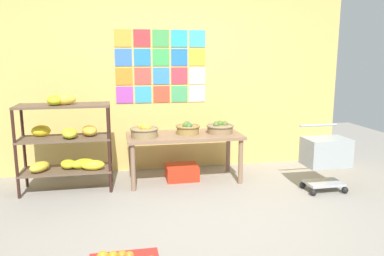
{
  "coord_description": "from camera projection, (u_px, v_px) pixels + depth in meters",
  "views": [
    {
      "loc": [
        -0.75,
        -3.43,
        1.62
      ],
      "look_at": [
        0.1,
        0.87,
        0.78
      ],
      "focal_mm": 35.12,
      "sensor_mm": 36.0,
      "label": 1
    }
  ],
  "objects": [
    {
      "name": "ground",
      "position": [
        199.0,
        221.0,
        3.75
      ],
      "size": [
        9.73,
        9.73,
        0.0
      ],
      "primitive_type": "plane",
      "color": "gray"
    },
    {
      "name": "back_wall_with_art",
      "position": [
        171.0,
        77.0,
        5.32
      ],
      "size": [
        5.1,
        0.07,
        2.66
      ],
      "color": "#DBB45B",
      "rests_on": "ground"
    },
    {
      "name": "banana_shelf_unit",
      "position": [
        66.0,
        140.0,
        4.52
      ],
      "size": [
        1.08,
        0.44,
        1.19
      ],
      "color": "#321A15",
      "rests_on": "ground"
    },
    {
      "name": "display_table",
      "position": [
        184.0,
        140.0,
        4.9
      ],
      "size": [
        1.49,
        0.67,
        0.62
      ],
      "color": "#836349",
      "rests_on": "ground"
    },
    {
      "name": "fruit_basket_centre",
      "position": [
        188.0,
        128.0,
        4.89
      ],
      "size": [
        0.32,
        0.32,
        0.17
      ],
      "color": "olive",
      "rests_on": "display_table"
    },
    {
      "name": "fruit_basket_back_left",
      "position": [
        220.0,
        128.0,
        4.97
      ],
      "size": [
        0.36,
        0.36,
        0.16
      ],
      "color": "olive",
      "rests_on": "display_table"
    },
    {
      "name": "fruit_basket_right",
      "position": [
        144.0,
        131.0,
        4.7
      ],
      "size": [
        0.36,
        0.36,
        0.18
      ],
      "color": "olive",
      "rests_on": "display_table"
    },
    {
      "name": "produce_crate_under_table",
      "position": [
        182.0,
        172.0,
        5.02
      ],
      "size": [
        0.42,
        0.35,
        0.19
      ],
      "primitive_type": "cube",
      "color": "red",
      "rests_on": "ground"
    },
    {
      "name": "shopping_cart",
      "position": [
        326.0,
        154.0,
        4.52
      ],
      "size": [
        0.52,
        0.41,
        0.79
      ],
      "rotation": [
        0.0,
        0.0,
        0.18
      ],
      "color": "black",
      "rests_on": "ground"
    }
  ]
}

